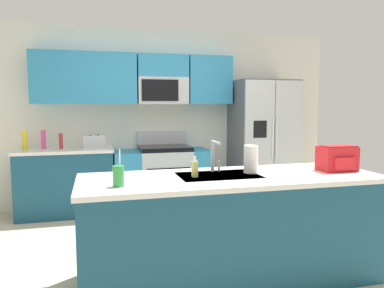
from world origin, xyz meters
name	(u,v)px	position (x,y,z in m)	size (l,w,h in m)	color
ground_plane	(205,255)	(0.00, 0.00, 0.00)	(9.00, 9.00, 0.00)	beige
kitchen_wall_unit	(156,106)	(-0.14, 2.08, 1.47)	(5.20, 0.43, 2.60)	silver
back_counter	(66,182)	(-1.43, 1.80, 0.45)	(1.27, 0.63, 0.90)	navy
range_oven	(162,177)	(-0.11, 1.80, 0.44)	(1.36, 0.61, 1.10)	#B7BABF
refrigerator	(263,142)	(1.43, 1.73, 0.93)	(0.90, 0.76, 1.85)	#4C4F54
island_counter	(231,227)	(0.07, -0.53, 0.45)	(2.52, 0.87, 0.90)	navy
toaster	(94,142)	(-1.05, 1.75, 0.99)	(0.28, 0.16, 0.18)	#B7BABF
pepper_mill	(61,141)	(-1.48, 1.80, 1.00)	(0.05, 0.05, 0.21)	#B2332D
bottle_yellow	(25,140)	(-1.92, 1.76, 1.03)	(0.07, 0.07, 0.26)	yellow
bottle_pink	(43,140)	(-1.70, 1.86, 1.02)	(0.06, 0.06, 0.25)	#EA4C93
sink_faucet	(214,153)	(-0.02, -0.34, 1.07)	(0.08, 0.21, 0.28)	#B7BABF
drink_cup_green	(118,176)	(-0.87, -0.71, 0.98)	(0.08, 0.08, 0.27)	green
soap_dispenser	(195,169)	(-0.24, -0.51, 0.97)	(0.06, 0.06, 0.17)	#D8CC66
paper_towel_roll	(251,159)	(0.27, -0.46, 1.02)	(0.12, 0.12, 0.24)	white
backpack	(337,158)	(1.06, -0.56, 1.02)	(0.32, 0.22, 0.23)	red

